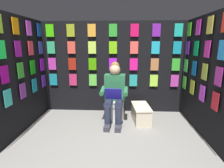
# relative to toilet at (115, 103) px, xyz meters

# --- Properties ---
(display_wall_back) EXTENTS (3.20, 0.14, 2.00)m
(display_wall_back) POSITION_rel_toilet_xyz_m (0.06, -0.43, 0.68)
(display_wall_back) COLOR black
(display_wall_back) RESTS_ON ground
(display_wall_left) EXTENTS (0.14, 2.05, 2.00)m
(display_wall_left) POSITION_rel_toilet_xyz_m (-1.53, 0.64, 0.68)
(display_wall_left) COLOR black
(display_wall_left) RESTS_ON ground
(display_wall_right) EXTENTS (0.14, 2.05, 2.00)m
(display_wall_right) POSITION_rel_toilet_xyz_m (1.66, 0.64, 0.68)
(display_wall_right) COLOR black
(display_wall_right) RESTS_ON ground
(toilet) EXTENTS (0.41, 0.56, 0.77)m
(toilet) POSITION_rel_toilet_xyz_m (0.00, 0.00, 0.00)
(toilet) COLOR white
(toilet) RESTS_ON ground
(person_reading) EXTENTS (0.54, 0.70, 1.19)m
(person_reading) POSITION_rel_toilet_xyz_m (0.01, 0.23, 0.27)
(person_reading) COLOR #286B42
(person_reading) RESTS_ON ground
(comic_longbox_near) EXTENTS (0.37, 0.65, 0.33)m
(comic_longbox_near) POSITION_rel_toilet_xyz_m (-0.52, 0.15, -0.16)
(comic_longbox_near) COLOR beige
(comic_longbox_near) RESTS_ON ground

